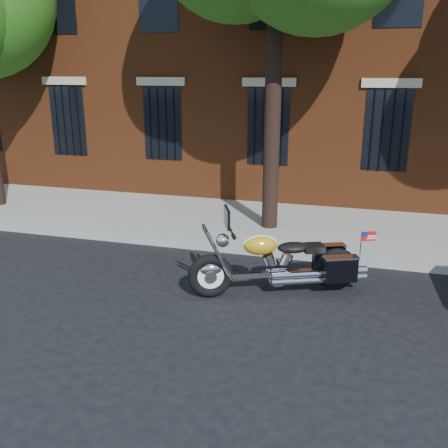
# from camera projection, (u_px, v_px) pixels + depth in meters

# --- Properties ---
(ground) EXTENTS (120.00, 120.00, 0.00)m
(ground) POSITION_uv_depth(u_px,v_px,m) (213.00, 278.00, 9.19)
(ground) COLOR black
(ground) RESTS_ON ground
(curb) EXTENTS (40.00, 0.16, 0.15)m
(curb) POSITION_uv_depth(u_px,v_px,m) (232.00, 249.00, 10.43)
(curb) COLOR gray
(curb) RESTS_ON ground
(sidewalk) EXTENTS (40.00, 3.60, 0.15)m
(sidewalk) POSITION_uv_depth(u_px,v_px,m) (252.00, 223.00, 12.16)
(sidewalk) COLOR gray
(sidewalk) RESTS_ON ground
(motorcycle) EXTENTS (2.98, 1.60, 1.54)m
(motorcycle) POSITION_uv_depth(u_px,v_px,m) (283.00, 265.00, 8.40)
(motorcycle) COLOR black
(motorcycle) RESTS_ON ground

